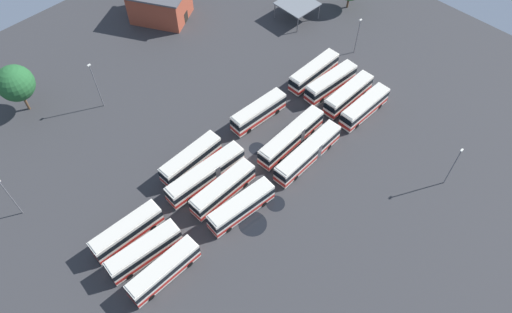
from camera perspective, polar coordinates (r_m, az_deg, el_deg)
ground_plane at (r=77.26m, az=-0.75°, el=-0.77°), size 122.13×122.13×0.00m
bus_row0_slot0 at (r=89.75m, az=7.01°, el=10.13°), size 11.43×2.66×3.61m
bus_row0_slot1 at (r=88.11m, az=9.02°, el=8.84°), size 11.31×3.34×3.61m
bus_row0_slot2 at (r=86.42m, az=11.09°, el=7.37°), size 11.04×2.65×3.61m
bus_row0_slot3 at (r=84.84m, az=12.98°, el=5.85°), size 10.77×2.73×3.61m
bus_row1_slot0 at (r=81.90m, az=0.31°, el=5.41°), size 10.96×3.20×3.61m
bus_row1_slot2 at (r=78.41m, az=4.30°, el=2.38°), size 13.99×3.02×3.61m
bus_row1_slot3 at (r=76.58m, az=6.31°, el=0.46°), size 13.98×2.92×3.61m
bus_row2_slot0 at (r=76.04m, az=-7.87°, el=-0.32°), size 11.17×2.78×3.61m
bus_row2_slot1 at (r=74.03m, az=-6.06°, el=-2.10°), size 14.03×3.28×3.61m
bus_row2_slot2 at (r=72.21m, az=-4.01°, el=-3.93°), size 11.45×2.64×3.61m
bus_row2_slot3 at (r=70.39m, az=-1.79°, el=-6.07°), size 11.21×3.58×3.61m
bus_row3_slot1 at (r=70.76m, az=-15.32°, el=-8.72°), size 10.95×3.17×3.61m
bus_row3_slot2 at (r=68.67m, az=-13.36°, el=-11.08°), size 11.11×3.64×3.61m
bus_row3_slot3 at (r=66.87m, az=-11.07°, el=-13.36°), size 10.87×2.69×3.61m
depot_building at (r=105.25m, az=-11.53°, el=17.66°), size 13.71×14.70×6.54m
maintenance_shelter at (r=103.22m, az=5.02°, el=17.88°), size 7.37×7.46×3.66m
lamp_post_by_building at (r=77.18m, az=22.74°, el=-1.00°), size 0.56×0.28×8.45m
lamp_post_near_entrance at (r=86.27m, az=-18.76°, el=8.25°), size 0.56×0.28×9.73m
lamp_post_far_corner at (r=95.46m, az=12.18°, el=14.19°), size 0.56×0.28×7.81m
lamp_post_mid_lot at (r=76.66m, az=-27.59°, el=-4.27°), size 0.56×0.28×8.58m
tree_south_edge at (r=90.26m, az=-27.07°, el=7.89°), size 6.32×6.32×9.44m
puddle_near_shelter at (r=71.08m, az=-0.42°, el=-8.12°), size 4.31×4.31×0.01m
puddle_between_rows at (r=79.06m, az=0.10°, el=0.96°), size 2.74×2.74×0.01m
puddle_back_corner at (r=72.93m, az=2.37°, el=-5.70°), size 2.94×2.94×0.01m
puddle_front_lane at (r=78.05m, az=-10.23°, el=-1.19°), size 1.67×1.67×0.01m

